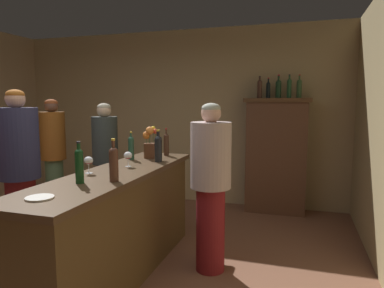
{
  "coord_description": "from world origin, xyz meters",
  "views": [
    {
      "loc": [
        1.98,
        -2.41,
        1.6
      ],
      "look_at": [
        1.08,
        0.47,
        1.24
      ],
      "focal_mm": 32.58,
      "sensor_mm": 36.0,
      "label": 1
    }
  ],
  "objects_px": {
    "wine_bottle_rose": "(131,147)",
    "patron_tall": "(54,155)",
    "display_bottle_center": "(278,88)",
    "display_bottle_midright": "(289,87)",
    "display_bottle_right": "(299,88)",
    "wine_bottle_pinot": "(158,147)",
    "display_cabinet": "(276,153)",
    "cheese_plate": "(40,198)",
    "bar_counter": "(117,225)",
    "wine_glass_front": "(128,156)",
    "wine_bottle_chardonnay": "(79,164)",
    "patron_in_navy": "(105,160)",
    "wine_bottle_merlot": "(114,162)",
    "wine_bottle_riesling": "(166,143)",
    "display_bottle_left": "(260,88)",
    "display_bottle_midleft": "(268,89)",
    "wine_glass_mid": "(88,161)",
    "bartender": "(211,181)",
    "flower_arrangement": "(150,144)",
    "patron_redhead": "(20,172)"
  },
  "relations": [
    {
      "from": "wine_glass_front",
      "to": "cheese_plate",
      "type": "relative_size",
      "value": 0.81
    },
    {
      "from": "flower_arrangement",
      "to": "patron_redhead",
      "type": "distance_m",
      "value": 1.32
    },
    {
      "from": "cheese_plate",
      "to": "patron_in_navy",
      "type": "height_order",
      "value": "patron_in_navy"
    },
    {
      "from": "patron_tall",
      "to": "wine_bottle_riesling",
      "type": "bearing_deg",
      "value": 47.34
    },
    {
      "from": "wine_bottle_rose",
      "to": "wine_bottle_pinot",
      "type": "distance_m",
      "value": 0.34
    },
    {
      "from": "wine_bottle_merlot",
      "to": "patron_in_navy",
      "type": "distance_m",
      "value": 1.77
    },
    {
      "from": "patron_in_navy",
      "to": "bartender",
      "type": "distance_m",
      "value": 1.72
    },
    {
      "from": "wine_bottle_chardonnay",
      "to": "wine_bottle_riesling",
      "type": "bearing_deg",
      "value": 85.73
    },
    {
      "from": "wine_bottle_chardonnay",
      "to": "bartender",
      "type": "distance_m",
      "value": 1.21
    },
    {
      "from": "display_bottle_midleft",
      "to": "display_bottle_center",
      "type": "relative_size",
      "value": 0.88
    },
    {
      "from": "wine_bottle_pinot",
      "to": "wine_glass_front",
      "type": "bearing_deg",
      "value": -116.59
    },
    {
      "from": "bar_counter",
      "to": "display_bottle_right",
      "type": "height_order",
      "value": "display_bottle_right"
    },
    {
      "from": "cheese_plate",
      "to": "display_bottle_right",
      "type": "xyz_separation_m",
      "value": [
        1.54,
        3.33,
        0.81
      ]
    },
    {
      "from": "display_cabinet",
      "to": "cheese_plate",
      "type": "relative_size",
      "value": 9.27
    },
    {
      "from": "cheese_plate",
      "to": "display_bottle_midleft",
      "type": "distance_m",
      "value": 3.6
    },
    {
      "from": "bartender",
      "to": "wine_bottle_rose",
      "type": "bearing_deg",
      "value": -6.62
    },
    {
      "from": "display_bottle_left",
      "to": "display_cabinet",
      "type": "bearing_deg",
      "value": -0.0
    },
    {
      "from": "wine_bottle_riesling",
      "to": "display_bottle_midright",
      "type": "height_order",
      "value": "display_bottle_midright"
    },
    {
      "from": "wine_bottle_pinot",
      "to": "flower_arrangement",
      "type": "xyz_separation_m",
      "value": [
        -0.18,
        0.2,
        0.0
      ]
    },
    {
      "from": "wine_bottle_chardonnay",
      "to": "display_bottle_right",
      "type": "xyz_separation_m",
      "value": [
        1.56,
        2.88,
        0.67
      ]
    },
    {
      "from": "cheese_plate",
      "to": "patron_tall",
      "type": "relative_size",
      "value": 0.11
    },
    {
      "from": "wine_bottle_pinot",
      "to": "display_bottle_left",
      "type": "relative_size",
      "value": 1.07
    },
    {
      "from": "cheese_plate",
      "to": "display_bottle_left",
      "type": "xyz_separation_m",
      "value": [
        1.0,
        3.33,
        0.81
      ]
    },
    {
      "from": "patron_tall",
      "to": "display_cabinet",
      "type": "bearing_deg",
      "value": 75.05
    },
    {
      "from": "display_cabinet",
      "to": "patron_tall",
      "type": "bearing_deg",
      "value": -155.44
    },
    {
      "from": "wine_bottle_rose",
      "to": "display_bottle_center",
      "type": "distance_m",
      "value": 2.36
    },
    {
      "from": "cheese_plate",
      "to": "patron_tall",
      "type": "xyz_separation_m",
      "value": [
        -1.55,
        2.04,
        -0.09
      ]
    },
    {
      "from": "wine_glass_mid",
      "to": "patron_tall",
      "type": "xyz_separation_m",
      "value": [
        -1.39,
        1.26,
        -0.19
      ]
    },
    {
      "from": "wine_bottle_chardonnay",
      "to": "wine_glass_front",
      "type": "distance_m",
      "value": 0.73
    },
    {
      "from": "wine_bottle_riesling",
      "to": "patron_tall",
      "type": "relative_size",
      "value": 0.19
    },
    {
      "from": "wine_glass_mid",
      "to": "bartender",
      "type": "relative_size",
      "value": 0.09
    },
    {
      "from": "bar_counter",
      "to": "wine_bottle_merlot",
      "type": "xyz_separation_m",
      "value": [
        0.18,
        -0.34,
        0.64
      ]
    },
    {
      "from": "wine_bottle_merlot",
      "to": "wine_bottle_chardonnay",
      "type": "xyz_separation_m",
      "value": [
        -0.22,
        -0.13,
        -0.0
      ]
    },
    {
      "from": "display_bottle_right",
      "to": "wine_bottle_rose",
      "type": "bearing_deg",
      "value": -133.96
    },
    {
      "from": "wine_bottle_chardonnay",
      "to": "wine_bottle_pinot",
      "type": "relative_size",
      "value": 0.96
    },
    {
      "from": "patron_in_navy",
      "to": "wine_bottle_chardonnay",
      "type": "bearing_deg",
      "value": -18.23
    },
    {
      "from": "wine_bottle_rose",
      "to": "wine_glass_mid",
      "type": "xyz_separation_m",
      "value": [
        -0.01,
        -0.78,
        -0.03
      ]
    },
    {
      "from": "patron_tall",
      "to": "cheese_plate",
      "type": "bearing_deg",
      "value": -2.36
    },
    {
      "from": "patron_in_navy",
      "to": "display_bottle_midleft",
      "type": "bearing_deg",
      "value": 80.96
    },
    {
      "from": "display_bottle_midright",
      "to": "wine_glass_front",
      "type": "bearing_deg",
      "value": -123.0
    },
    {
      "from": "wine_bottle_merlot",
      "to": "wine_bottle_rose",
      "type": "bearing_deg",
      "value": 109.97
    },
    {
      "from": "wine_bottle_riesling",
      "to": "display_bottle_left",
      "type": "xyz_separation_m",
      "value": [
        0.9,
        1.37,
        0.68
      ]
    },
    {
      "from": "bar_counter",
      "to": "cheese_plate",
      "type": "relative_size",
      "value": 13.37
    },
    {
      "from": "display_bottle_midleft",
      "to": "wine_bottle_chardonnay",
      "type": "bearing_deg",
      "value": -111.51
    },
    {
      "from": "cheese_plate",
      "to": "display_bottle_midright",
      "type": "height_order",
      "value": "display_bottle_midright"
    },
    {
      "from": "display_bottle_midleft",
      "to": "patron_redhead",
      "type": "height_order",
      "value": "display_bottle_midleft"
    },
    {
      "from": "wine_bottle_rose",
      "to": "patron_tall",
      "type": "distance_m",
      "value": 1.49
    },
    {
      "from": "wine_bottle_pinot",
      "to": "wine_glass_mid",
      "type": "relative_size",
      "value": 2.26
    },
    {
      "from": "display_bottle_center",
      "to": "display_bottle_midright",
      "type": "relative_size",
      "value": 1.01
    },
    {
      "from": "bar_counter",
      "to": "display_bottle_midleft",
      "type": "distance_m",
      "value": 2.94
    }
  ]
}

